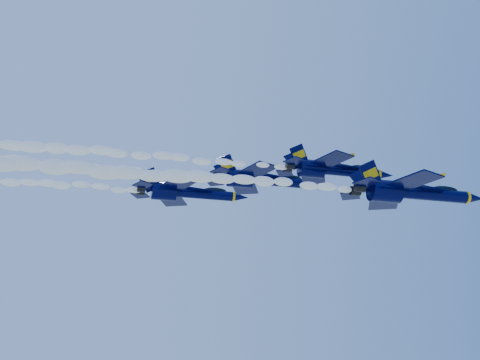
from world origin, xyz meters
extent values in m
cylinder|color=#00012E|center=(16.46, -13.96, 148.13)|extent=(9.70, 1.62, 1.62)
ellipsoid|color=#00012E|center=(9.67, -13.96, 148.08)|extent=(1.68, 2.91, 6.90)
cone|color=#00012E|center=(22.72, -13.96, 148.13)|extent=(2.80, 1.62, 1.62)
cylinder|color=#FFBC08|center=(21.42, -13.96, 148.13)|extent=(0.38, 1.68, 1.68)
ellipsoid|color=black|center=(18.30, -13.96, 148.94)|extent=(3.88, 1.26, 1.07)
cube|color=#FFBC08|center=(18.30, -13.96, 148.62)|extent=(4.53, 1.08, 0.19)
cube|color=#00012E|center=(11.61, -18.27, 148.13)|extent=(5.78, 6.85, 0.19)
cube|color=#00012E|center=(11.61, -9.65, 148.13)|extent=(5.78, 6.85, 0.19)
cube|color=#FFBC08|center=(13.12, -18.27, 148.24)|extent=(2.60, 5.40, 0.11)
cube|color=#FFBC08|center=(13.12, -9.65, 148.24)|extent=(2.60, 5.40, 0.11)
cube|color=#00012E|center=(7.30, -15.09, 149.75)|extent=(3.51, 1.11, 3.78)
cube|color=#00012E|center=(7.30, -12.83, 149.75)|extent=(3.51, 1.11, 3.78)
cylinder|color=black|center=(5.90, -14.66, 148.03)|extent=(1.29, 1.19, 1.19)
cylinder|color=black|center=(5.90, -13.26, 148.03)|extent=(1.29, 1.19, 1.19)
cube|color=#FFBC08|center=(13.23, -13.96, 148.98)|extent=(11.86, 0.38, 0.09)
ellipsoid|color=white|center=(-25.08, -13.96, 147.70)|extent=(60.88, 2.56, 2.30)
cylinder|color=#00012E|center=(8.90, -5.56, 153.91)|extent=(8.54, 1.42, 1.42)
ellipsoid|color=#00012E|center=(2.92, -5.56, 153.86)|extent=(1.48, 2.56, 6.08)
cone|color=#00012E|center=(14.41, -5.56, 153.91)|extent=(2.47, 1.42, 1.42)
cylinder|color=#FFBC08|center=(13.27, -5.56, 153.91)|extent=(0.33, 1.48, 1.48)
ellipsoid|color=black|center=(10.52, -5.56, 154.62)|extent=(3.42, 1.11, 0.94)
cube|color=#FFBC08|center=(10.52, -5.56, 154.34)|extent=(3.99, 0.95, 0.17)
cube|color=#00012E|center=(4.63, -9.36, 153.91)|extent=(5.09, 6.03, 0.17)
cube|color=#00012E|center=(4.63, -1.76, 153.91)|extent=(5.09, 6.03, 0.17)
cube|color=#FFBC08|center=(5.96, -9.36, 154.00)|extent=(2.29, 4.76, 0.09)
cube|color=#FFBC08|center=(5.96, -1.76, 154.00)|extent=(2.29, 4.76, 0.09)
cube|color=#00012E|center=(0.83, -6.56, 155.33)|extent=(3.09, 0.98, 3.33)
cube|color=#00012E|center=(0.83, -4.56, 155.33)|extent=(3.09, 0.98, 3.33)
cylinder|color=black|center=(-0.40, -6.18, 153.81)|extent=(1.14, 1.04, 1.04)
cylinder|color=black|center=(-0.40, -4.94, 153.81)|extent=(1.14, 1.04, 1.04)
cube|color=#FFBC08|center=(6.06, -5.56, 154.65)|extent=(10.44, 0.33, 0.08)
ellipsoid|color=white|center=(-31.31, -5.56, 153.48)|extent=(60.88, 2.25, 2.03)
cylinder|color=#00012E|center=(0.63, 2.23, 154.56)|extent=(9.00, 1.50, 1.50)
ellipsoid|color=#00012E|center=(-5.67, 2.23, 154.51)|extent=(1.56, 2.70, 6.40)
cone|color=#00012E|center=(6.43, 2.23, 154.56)|extent=(2.60, 1.50, 1.50)
cylinder|color=#FFBC08|center=(5.23, 2.23, 154.56)|extent=(0.35, 1.56, 1.56)
ellipsoid|color=black|center=(2.33, 2.23, 155.31)|extent=(3.60, 1.17, 0.99)
cube|color=#FFBC08|center=(2.33, 2.23, 155.01)|extent=(4.20, 1.00, 0.18)
cube|color=#00012E|center=(-3.87, -1.77, 154.56)|extent=(5.36, 6.36, 0.18)
cube|color=#00012E|center=(-3.87, 6.23, 154.56)|extent=(5.36, 6.36, 0.18)
cube|color=#FFBC08|center=(-2.47, -1.77, 154.66)|extent=(2.41, 5.01, 0.10)
cube|color=#FFBC08|center=(-2.47, 6.23, 154.66)|extent=(2.41, 5.01, 0.10)
cube|color=#00012E|center=(-7.87, 1.18, 156.06)|extent=(3.26, 1.03, 3.51)
cube|color=#00012E|center=(-7.87, 3.28, 156.06)|extent=(3.26, 1.03, 3.51)
cylinder|color=black|center=(-9.17, 1.58, 154.46)|extent=(1.20, 1.10, 1.10)
cylinder|color=black|center=(-9.17, 2.88, 154.46)|extent=(1.20, 1.10, 1.10)
cube|color=#FFBC08|center=(-2.37, 2.23, 155.34)|extent=(11.00, 0.35, 0.08)
cylinder|color=#00012E|center=(-8.80, 15.34, 156.24)|extent=(9.90, 1.65, 1.65)
ellipsoid|color=#00012E|center=(-15.73, 15.34, 156.18)|extent=(1.72, 2.97, 7.04)
cone|color=#00012E|center=(-2.42, 15.34, 156.24)|extent=(2.86, 1.65, 1.65)
cylinder|color=#FFBC08|center=(-3.74, 15.34, 156.24)|extent=(0.38, 1.72, 1.72)
ellipsoid|color=black|center=(-6.93, 15.34, 157.06)|extent=(3.96, 1.29, 1.09)
cube|color=#FFBC08|center=(-6.93, 15.34, 156.73)|extent=(4.62, 1.10, 0.20)
cube|color=#00012E|center=(-13.75, 10.94, 156.24)|extent=(5.90, 6.99, 0.20)
cube|color=#00012E|center=(-13.75, 19.74, 156.24)|extent=(5.90, 6.99, 0.20)
cube|color=#FFBC08|center=(-12.21, 10.94, 156.35)|extent=(2.65, 5.51, 0.11)
cube|color=#FFBC08|center=(-12.21, 19.74, 156.35)|extent=(2.65, 5.51, 0.11)
cube|color=#00012E|center=(-18.15, 14.18, 157.89)|extent=(3.58, 1.13, 3.86)
cube|color=#00012E|center=(-18.15, 16.49, 157.89)|extent=(3.58, 1.13, 3.86)
cylinder|color=black|center=(-19.58, 14.62, 156.13)|extent=(1.32, 1.21, 1.21)
cylinder|color=black|center=(-19.58, 16.05, 156.13)|extent=(1.32, 1.21, 1.21)
cube|color=#FFBC08|center=(-12.10, 15.34, 157.10)|extent=(12.10, 0.38, 0.09)
camera|label=1|loc=(-25.12, -80.30, 121.90)|focal=45.00mm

